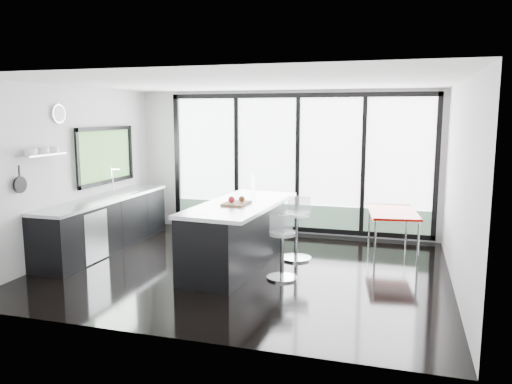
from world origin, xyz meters
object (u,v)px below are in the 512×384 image
(bar_stool_far, at_px, (296,236))
(bar_stool_near, at_px, (282,255))
(red_table, at_px, (392,231))
(island, at_px, (236,234))

(bar_stool_far, bearing_deg, bar_stool_near, -87.47)
(bar_stool_near, xyz_separation_m, bar_stool_far, (-0.01, 1.02, 0.04))
(bar_stool_near, height_order, red_table, red_table)
(bar_stool_far, bearing_deg, island, -139.73)
(bar_stool_far, xyz_separation_m, red_table, (1.48, 0.90, -0.03))
(island, distance_m, bar_stool_far, 1.05)
(red_table, bearing_deg, bar_stool_near, -127.24)
(bar_stool_near, relative_size, red_table, 0.52)
(bar_stool_near, distance_m, red_table, 2.41)
(bar_stool_far, height_order, red_table, bar_stool_far)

